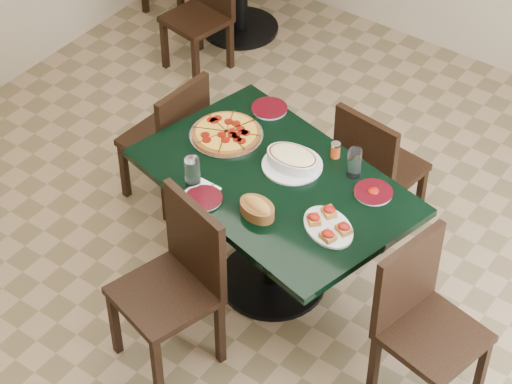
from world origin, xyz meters
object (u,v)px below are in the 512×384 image
Objects in this scene: chair_right at (421,316)px; pepperoni_pizza at (226,133)px; lasagna_casserole at (292,159)px; bread_basket at (257,208)px; bruschetta_platter at (328,225)px; main_table at (274,206)px; back_chair_near at (204,7)px; chair_left at (172,136)px; chair_far at (374,166)px; chair_near at (178,276)px.

chair_right is 2.33× the size of pepperoni_pizza.
chair_right is at bearing -20.82° from lasagna_casserole.
bread_basket is 0.35m from bruschetta_platter.
chair_right is at bearing 3.09° from main_table.
main_table is 0.27m from lasagna_casserole.
pepperoni_pizza is at bearing 174.75° from main_table.
lasagna_casserole reaches higher than pepperoni_pizza.
back_chair_near is 2.58m from bruschetta_platter.
back_chair_near is 3.78× the size of bread_basket.
pepperoni_pizza is at bearing -170.58° from bruschetta_platter.
back_chair_near is (-0.73, 1.23, -0.02)m from chair_left.
chair_left is at bearing 169.16° from pepperoni_pizza.
lasagna_casserole reaches higher than back_chair_near.
main_table is 0.48m from bruschetta_platter.
pepperoni_pizza is (-0.61, -0.54, 0.29)m from chair_far.
lasagna_casserole is (0.02, 0.14, 0.23)m from main_table.
chair_far is (0.21, 0.67, -0.09)m from main_table.
pepperoni_pizza is 1.06× the size of bruschetta_platter.
bruschetta_platter is (0.20, -0.81, 0.29)m from chair_far.
chair_far is 2.76× the size of lasagna_casserole.
lasagna_casserole is 1.44× the size of bread_basket.
bread_basket is at bearing -132.53° from bruschetta_platter.
main_table is 4.19× the size of bruschetta_platter.
bruschetta_platter is at bearing 59.32° from chair_near.
lasagna_casserole is at bearing 109.41° from bread_basket.
chair_near is 0.50m from bread_basket.
back_chair_near is (-2.55, 1.61, -0.06)m from chair_right.
bread_basket reaches higher than main_table.
chair_near is 2.57m from back_chair_near.
pepperoni_pizza is at bearing 126.01° from chair_near.
pepperoni_pizza is (1.20, -1.32, 0.32)m from back_chair_near.
chair_near is at bearing -86.88° from main_table.
pepperoni_pizza is 0.62m from bread_basket.
bread_basket is (-0.88, -0.09, 0.28)m from chair_right.
bruschetta_platter is (0.81, -0.27, 0.01)m from pepperoni_pizza.
chair_far is at bearing 116.30° from chair_left.
pepperoni_pizza is at bearing -38.28° from back_chair_near.
back_chair_near is at bearing 137.82° from lasagna_casserole.
chair_near is at bearing -69.43° from pepperoni_pizza.
chair_right is at bearing 81.67° from chair_left.
back_chair_near is at bearing 132.26° from pepperoni_pizza.
chair_right reaches higher than lasagna_casserole.
bruschetta_platter reaches higher than main_table.
main_table is 0.70m from chair_far.
chair_near reaches higher than bread_basket.
pepperoni_pizza is at bearing 151.14° from bread_basket.
bread_basket is (0.06, -0.39, -0.01)m from lasagna_casserole.
bruschetta_platter is (-0.54, 0.02, 0.26)m from chair_right.
pepperoni_pizza is 0.42m from lasagna_casserole.
chair_left is 1.36m from bruschetta_platter.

